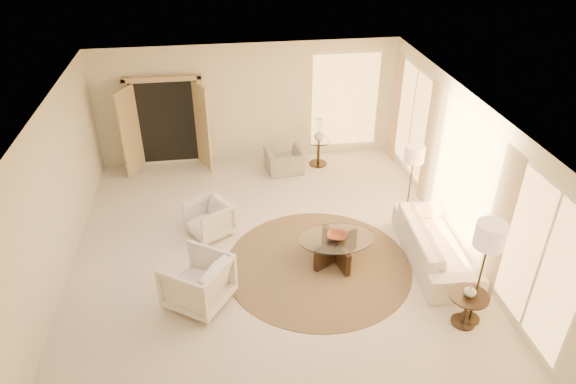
{
  "coord_description": "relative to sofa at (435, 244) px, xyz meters",
  "views": [
    {
      "loc": [
        -0.73,
        -7.31,
        5.82
      ],
      "look_at": [
        0.4,
        0.4,
        1.1
      ],
      "focal_mm": 32.0,
      "sensor_mm": 36.0,
      "label": 1
    }
  ],
  "objects": [
    {
      "name": "room",
      "position": [
        -2.9,
        0.5,
        1.05
      ],
      "size": [
        7.04,
        8.04,
        2.83
      ],
      "color": "silver",
      "rests_on": "ground"
    },
    {
      "name": "windows_right",
      "position": [
        0.55,
        0.6,
        1.01
      ],
      "size": [
        0.1,
        6.4,
        2.4
      ],
      "primitive_type": null,
      "color": "#FEBE65",
      "rests_on": "room"
    },
    {
      "name": "window_back_corner",
      "position": [
        -0.6,
        4.45,
        1.01
      ],
      "size": [
        1.7,
        0.1,
        2.4
      ],
      "primitive_type": null,
      "color": "#FEBE65",
      "rests_on": "room"
    },
    {
      "name": "curtains_right",
      "position": [
        0.5,
        1.5,
        0.96
      ],
      "size": [
        0.06,
        5.2,
        2.6
      ],
      "primitive_type": null,
      "color": "tan",
      "rests_on": "room"
    },
    {
      "name": "french_doors",
      "position": [
        -4.8,
        4.32,
        0.72
      ],
      "size": [
        1.95,
        0.66,
        2.16
      ],
      "color": "tan",
      "rests_on": "room"
    },
    {
      "name": "area_rug",
      "position": [
        -2.07,
        0.15,
        -0.34
      ],
      "size": [
        3.39,
        3.39,
        0.01
      ],
      "primitive_type": "cylinder",
      "rotation": [
        0.0,
        0.0,
        -0.03
      ],
      "color": "#402E1E",
      "rests_on": "room"
    },
    {
      "name": "sofa",
      "position": [
        0.0,
        0.0,
        0.0
      ],
      "size": [
        1.07,
        2.41,
        0.69
      ],
      "primitive_type": "imported",
      "rotation": [
        0.0,
        0.0,
        1.51
      ],
      "color": "white",
      "rests_on": "room"
    },
    {
      "name": "armchair_left",
      "position": [
        -3.94,
        1.39,
        0.03
      ],
      "size": [
        0.96,
        0.98,
        0.75
      ],
      "primitive_type": "imported",
      "rotation": [
        0.0,
        0.0,
        -1.05
      ],
      "color": "white",
      "rests_on": "room"
    },
    {
      "name": "armchair_right",
      "position": [
        -4.15,
        -0.48,
        0.12
      ],
      "size": [
        1.2,
        1.22,
        0.93
      ],
      "primitive_type": "imported",
      "rotation": [
        0.0,
        0.0,
        -2.17
      ],
      "color": "white",
      "rests_on": "room"
    },
    {
      "name": "accent_chair",
      "position": [
        -2.18,
        3.61,
        0.03
      ],
      "size": [
        0.92,
        0.66,
        0.75
      ],
      "primitive_type": "imported",
      "rotation": [
        0.0,
        0.0,
        3.26
      ],
      "color": "#9B968B",
      "rests_on": "room"
    },
    {
      "name": "coffee_table",
      "position": [
        -1.74,
        0.24,
        -0.03
      ],
      "size": [
        1.75,
        1.75,
        0.49
      ],
      "rotation": [
        0.0,
        0.0,
        -0.39
      ],
      "color": "black",
      "rests_on": "room"
    },
    {
      "name": "end_table",
      "position": [
        -0.13,
        -1.54,
        0.04
      ],
      "size": [
        0.59,
        0.59,
        0.56
      ],
      "rotation": [
        0.0,
        0.0,
        0.07
      ],
      "color": "black",
      "rests_on": "room"
    },
    {
      "name": "side_table",
      "position": [
        -1.33,
        3.88,
        0.04
      ],
      "size": [
        0.55,
        0.55,
        0.64
      ],
      "rotation": [
        0.0,
        0.0,
        0.34
      ],
      "color": "black",
      "rests_on": "room"
    },
    {
      "name": "floor_lamp_near",
      "position": [
        0.0,
        1.43,
        0.99
      ],
      "size": [
        0.38,
        0.38,
        1.57
      ],
      "rotation": [
        0.0,
        0.0,
        -0.35
      ],
      "color": "black",
      "rests_on": "room"
    },
    {
      "name": "floor_lamp_far",
      "position": [
        0.0,
        -1.49,
        1.18
      ],
      "size": [
        0.43,
        0.43,
        1.79
      ],
      "rotation": [
        0.0,
        0.0,
        0.39
      ],
      "color": "black",
      "rests_on": "room"
    },
    {
      "name": "bowl",
      "position": [
        -1.74,
        0.24,
        0.19
      ],
      "size": [
        0.43,
        0.43,
        0.08
      ],
      "primitive_type": "imported",
      "rotation": [
        0.0,
        0.0,
        -0.31
      ],
      "color": "brown",
      "rests_on": "coffee_table"
    },
    {
      "name": "end_vase",
      "position": [
        -0.13,
        -1.54,
        0.3
      ],
      "size": [
        0.22,
        0.22,
        0.19
      ],
      "primitive_type": "imported",
      "rotation": [
        0.0,
        0.0,
        -0.26
      ],
      "color": "silver",
      "rests_on": "end_table"
    },
    {
      "name": "side_vase",
      "position": [
        -1.33,
        3.88,
        0.41
      ],
      "size": [
        0.29,
        0.29,
        0.25
      ],
      "primitive_type": "imported",
      "rotation": [
        0.0,
        0.0,
        -0.25
      ],
      "color": "silver",
      "rests_on": "side_table"
    }
  ]
}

